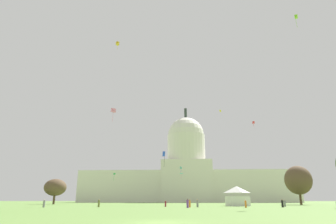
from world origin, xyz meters
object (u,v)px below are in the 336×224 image
at_px(person_grey_front_left, 285,203).
at_px(person_grey_mid_right, 198,204).
at_px(person_purple_edge_west, 188,204).
at_px(kite_pink_mid, 113,110).
at_px(kite_gold_high, 118,43).
at_px(person_maroon_aisle_center, 166,204).
at_px(kite_lime_high, 296,17).
at_px(tree_west_mid, 55,187).
at_px(kite_red_mid, 254,123).
at_px(kite_yellow_mid, 220,111).
at_px(kite_cyan_low, 181,174).
at_px(tree_east_mid, 298,180).
at_px(person_orange_near_tree_west, 246,204).
at_px(person_olive_back_right, 99,204).
at_px(capitol_building, 187,175).
at_px(event_tent, 237,196).
at_px(kite_green_low, 114,174).
at_px(kite_blue_low, 164,155).
at_px(person_orange_front_center, 190,204).
at_px(kite_turquoise_low, 181,168).
at_px(person_black_mid_left, 282,204).
at_px(person_grey_front_right, 44,204).

height_order(person_grey_front_left, person_grey_mid_right, person_grey_mid_right).
distance_m(person_purple_edge_west, kite_pink_mid, 35.09).
bearing_deg(kite_pink_mid, kite_gold_high, 53.55).
height_order(person_maroon_aisle_center, kite_lime_high, kite_lime_high).
bearing_deg(tree_west_mid, person_purple_edge_west, -43.97).
relative_size(tree_west_mid, kite_lime_high, 2.47).
bearing_deg(kite_red_mid, kite_yellow_mid, -69.22).
height_order(kite_cyan_low, kite_red_mid, kite_red_mid).
relative_size(tree_east_mid, kite_yellow_mid, 16.92).
xyz_separation_m(person_orange_near_tree_west, person_olive_back_right, (-31.76, 3.14, 0.03)).
height_order(capitol_building, kite_gold_high, capitol_building).
xyz_separation_m(event_tent, person_orange_near_tree_west, (-1.21, -17.31, -1.79)).
distance_m(person_orange_near_tree_west, kite_green_low, 90.24).
bearing_deg(event_tent, kite_blue_low, 162.75).
height_order(kite_red_mid, kite_green_low, kite_red_mid).
bearing_deg(tree_east_mid, event_tent, -139.07).
xyz_separation_m(kite_yellow_mid, kite_pink_mid, (-31.92, -17.46, -4.65)).
bearing_deg(kite_pink_mid, capitol_building, 28.82).
distance_m(person_orange_front_center, kite_blue_low, 23.87).
height_order(person_maroon_aisle_center, kite_red_mid, kite_red_mid).
relative_size(kite_blue_low, kite_pink_mid, 1.16).
distance_m(tree_east_mid, person_purple_edge_west, 54.97).
bearing_deg(person_grey_front_left, kite_turquoise_low, 140.17).
xyz_separation_m(person_orange_front_center, kite_red_mid, (28.07, 53.91, 32.00)).
distance_m(kite_red_mid, kite_green_low, 69.15).
bearing_deg(kite_pink_mid, event_tent, -43.10).
height_order(person_black_mid_left, person_orange_front_center, person_black_mid_left).
xyz_separation_m(tree_west_mid, kite_green_low, (15.03, 29.71, 7.46)).
distance_m(event_tent, person_grey_front_right, 47.34).
height_order(tree_east_mid, person_maroon_aisle_center, tree_east_mid).
xyz_separation_m(person_olive_back_right, kite_pink_mid, (-0.48, 9.63, 24.81)).
relative_size(person_black_mid_left, kite_turquoise_low, 0.47).
bearing_deg(kite_pink_mid, kite_lime_high, -50.42).
bearing_deg(person_orange_front_center, kite_blue_low, -112.74).
distance_m(person_black_mid_left, person_grey_front_right, 51.40).
relative_size(person_black_mid_left, kite_cyan_low, 0.64).
height_order(tree_west_mid, kite_yellow_mid, kite_yellow_mid).
xyz_separation_m(person_black_mid_left, kite_yellow_mid, (-8.85, 26.73, 29.46)).
bearing_deg(person_orange_front_center, person_purple_edge_west, 39.15).
xyz_separation_m(tree_west_mid, person_maroon_aisle_center, (44.68, -39.38, -5.39)).
height_order(person_grey_mid_right, person_grey_front_right, person_grey_mid_right).
height_order(event_tent, person_grey_front_right, event_tent).
bearing_deg(tree_east_mid, person_grey_mid_right, -135.65).
xyz_separation_m(person_grey_front_left, kite_blue_low, (-29.72, 10.50, 13.31)).
relative_size(person_purple_edge_west, kite_green_low, 0.48).
xyz_separation_m(tree_east_mid, person_grey_front_left, (-14.14, -27.99, -7.15)).
bearing_deg(kite_lime_high, kite_gold_high, 102.87).
bearing_deg(capitol_building, person_purple_edge_west, -90.03).
distance_m(tree_west_mid, kite_lime_high, 101.81).
distance_m(event_tent, kite_green_low, 76.68).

